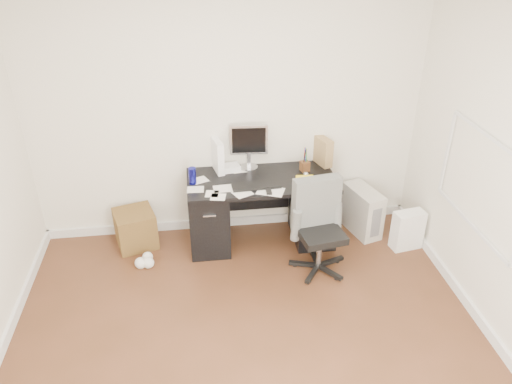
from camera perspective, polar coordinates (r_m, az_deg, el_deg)
ground at (r=4.17m, az=-0.36°, el=-18.87°), size 4.00×4.00×0.00m
room_shell at (r=3.16m, az=0.06°, el=1.97°), size 4.02×4.02×2.71m
desk at (r=5.21m, az=0.62°, el=-1.89°), size 1.50×0.70×0.75m
loose_papers at (r=4.97m, az=-1.56°, el=1.10°), size 1.10×0.60×0.00m
lcd_monitor at (r=5.14m, az=-0.83°, el=5.20°), size 0.40×0.25×0.49m
keyboard at (r=4.88m, az=0.02°, el=0.74°), size 0.48×0.19×0.03m
computer_mouse at (r=5.08m, az=5.73°, el=2.00°), size 0.08×0.08×0.06m
travel_mug at (r=4.95m, az=-7.28°, el=1.86°), size 0.09×0.09×0.17m
white_binder at (r=5.15m, az=-4.45°, el=4.22°), size 0.19×0.32×0.34m
magazine_file at (r=5.32m, az=7.66°, el=4.65°), size 0.20×0.28×0.30m
pen_cup at (r=5.16m, az=5.64°, el=3.70°), size 0.13×0.13×0.25m
yellow_book at (r=4.95m, az=5.81°, el=1.09°), size 0.21×0.26×0.04m
paper_remote at (r=4.81m, az=1.67°, el=0.19°), size 0.31×0.29×0.02m
office_chair at (r=4.80m, az=7.43°, el=-4.22°), size 0.61×0.61×0.94m
pc_tower at (r=5.56m, az=12.02°, el=-2.10°), size 0.36×0.56×0.51m
shopping_bag at (r=5.44m, az=16.93°, el=-4.18°), size 0.35×0.27×0.43m
wicker_basket at (r=5.41m, az=-13.60°, el=-4.08°), size 0.49×0.49×0.39m
desk_printer at (r=5.48m, az=-5.68°, el=-4.13°), size 0.36×0.32×0.18m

